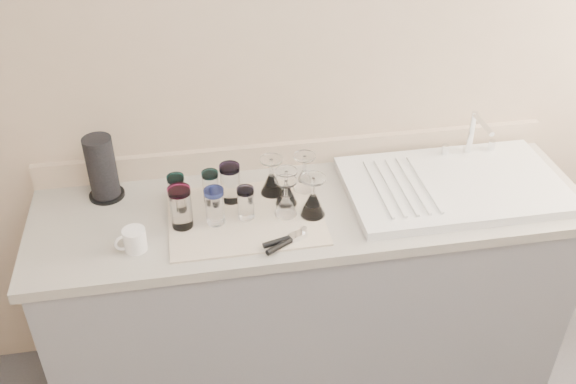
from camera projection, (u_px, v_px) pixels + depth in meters
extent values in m
cube|color=tan|center=(298.00, 83.00, 2.42)|extent=(3.50, 0.04, 2.50)
cube|color=slate|center=(310.00, 296.00, 2.65)|extent=(2.00, 0.60, 0.86)
cube|color=gray|center=(312.00, 208.00, 2.39)|extent=(2.06, 0.62, 0.04)
cube|color=white|center=(453.00, 185.00, 2.45)|extent=(0.82, 0.50, 0.03)
cylinder|color=silver|center=(471.00, 132.00, 2.57)|extent=(0.02, 0.02, 0.18)
cylinder|color=silver|center=(483.00, 124.00, 2.46)|extent=(0.02, 0.16, 0.02)
cylinder|color=silver|center=(445.00, 149.00, 2.59)|extent=(0.03, 0.03, 0.04)
cylinder|color=silver|center=(492.00, 145.00, 2.62)|extent=(0.03, 0.03, 0.04)
cube|color=silver|center=(246.00, 217.00, 2.31)|extent=(0.55, 0.42, 0.01)
cylinder|color=white|center=(177.00, 193.00, 2.33)|extent=(0.06, 0.06, 0.11)
cylinder|color=teal|center=(175.00, 178.00, 2.29)|extent=(0.06, 0.06, 0.02)
cylinder|color=white|center=(211.00, 188.00, 2.35)|extent=(0.06, 0.06, 0.11)
cylinder|color=#33B4BD|center=(210.00, 174.00, 2.32)|extent=(0.06, 0.06, 0.02)
cylinder|color=white|center=(231.00, 185.00, 2.35)|extent=(0.07, 0.07, 0.13)
cylinder|color=#5C3CA0|center=(229.00, 168.00, 2.31)|extent=(0.08, 0.08, 0.02)
cylinder|color=white|center=(181.00, 210.00, 2.22)|extent=(0.08, 0.08, 0.14)
cylinder|color=#E71E73|center=(179.00, 191.00, 2.17)|extent=(0.08, 0.08, 0.02)
cylinder|color=white|center=(215.00, 208.00, 2.24)|extent=(0.07, 0.07, 0.12)
cylinder|color=#2F46BD|center=(214.00, 192.00, 2.20)|extent=(0.07, 0.07, 0.02)
cylinder|color=white|center=(246.00, 205.00, 2.27)|extent=(0.06, 0.06, 0.11)
cylinder|color=#9085D3|center=(245.00, 190.00, 2.23)|extent=(0.06, 0.06, 0.02)
cone|color=white|center=(272.00, 184.00, 2.40)|extent=(0.08, 0.08, 0.08)
cylinder|color=white|center=(271.00, 168.00, 2.36)|extent=(0.01, 0.01, 0.06)
cylinder|color=white|center=(271.00, 160.00, 2.34)|extent=(0.08, 0.08, 0.01)
cone|color=white|center=(304.00, 180.00, 2.43)|extent=(0.08, 0.08, 0.08)
cylinder|color=white|center=(304.00, 164.00, 2.39)|extent=(0.01, 0.01, 0.06)
cylinder|color=white|center=(305.00, 156.00, 2.37)|extent=(0.08, 0.08, 0.01)
cone|color=white|center=(286.00, 205.00, 2.29)|extent=(0.08, 0.08, 0.08)
cylinder|color=white|center=(286.00, 189.00, 2.26)|extent=(0.01, 0.01, 0.06)
cylinder|color=white|center=(286.00, 181.00, 2.24)|extent=(0.08, 0.08, 0.01)
cone|color=white|center=(313.00, 205.00, 2.29)|extent=(0.09, 0.09, 0.08)
cylinder|color=white|center=(313.00, 187.00, 2.25)|extent=(0.01, 0.01, 0.07)
cylinder|color=white|center=(313.00, 178.00, 2.22)|extent=(0.09, 0.09, 0.01)
cone|color=white|center=(286.00, 195.00, 2.35)|extent=(0.08, 0.08, 0.07)
cylinder|color=white|center=(286.00, 179.00, 2.31)|extent=(0.01, 0.01, 0.06)
cylinder|color=white|center=(286.00, 172.00, 2.29)|extent=(0.08, 0.08, 0.01)
cube|color=silver|center=(298.00, 236.00, 2.19)|extent=(0.07, 0.05, 0.02)
cylinder|color=black|center=(282.00, 245.00, 2.15)|extent=(0.12, 0.08, 0.02)
cylinder|color=black|center=(280.00, 241.00, 2.17)|extent=(0.13, 0.05, 0.02)
cylinder|color=white|center=(135.00, 240.00, 2.14)|extent=(0.10, 0.10, 0.08)
torus|color=white|center=(123.00, 243.00, 2.13)|extent=(0.06, 0.03, 0.06)
cylinder|color=black|center=(107.00, 195.00, 2.42)|extent=(0.13, 0.13, 0.01)
cylinder|color=black|center=(102.00, 167.00, 2.35)|extent=(0.11, 0.11, 0.24)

